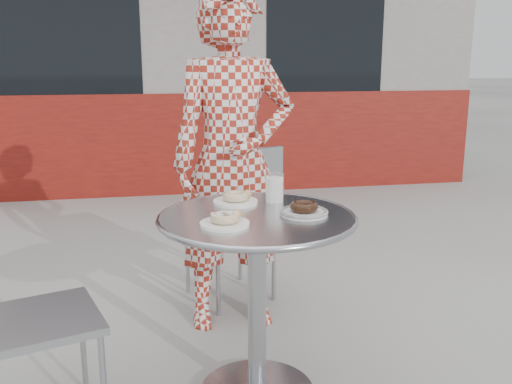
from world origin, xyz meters
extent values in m
cube|color=gray|center=(0.00, 5.60, 1.50)|extent=(6.00, 4.00, 3.00)
cube|color=maroon|center=(0.00, 3.68, 0.50)|extent=(6.02, 0.20, 1.00)
cube|color=black|center=(-1.20, 3.61, 1.70)|extent=(1.60, 0.04, 1.40)
cube|color=black|center=(1.40, 3.61, 1.70)|extent=(1.20, 0.04, 1.40)
cylinder|color=#B2B2B7|center=(0.02, 0.02, 0.38)|extent=(0.07, 0.07, 0.74)
cylinder|color=#B2B2B7|center=(0.02, 0.02, 0.76)|extent=(0.74, 0.74, 0.02)
torus|color=#B2B2B7|center=(0.02, 0.02, 0.76)|extent=(0.76, 0.76, 0.03)
cube|color=#999BA0|center=(0.05, 1.03, 0.45)|extent=(0.55, 0.55, 0.03)
cube|color=#999BA0|center=(0.13, 0.85, 0.68)|extent=(0.40, 0.19, 0.42)
cube|color=#999BA0|center=(-0.79, -0.03, 0.43)|extent=(0.51, 0.51, 0.03)
imported|color=maroon|center=(0.03, 0.73, 0.84)|extent=(0.63, 0.42, 1.69)
cylinder|color=white|center=(-0.04, 0.22, 0.78)|extent=(0.18, 0.18, 0.01)
torus|color=#B18D44|center=(-0.04, 0.22, 0.80)|extent=(0.11, 0.11, 0.03)
sphere|color=#B77A3F|center=(0.02, 0.24, 0.80)|extent=(0.04, 0.04, 0.04)
cylinder|color=white|center=(-0.12, -0.08, 0.78)|extent=(0.18, 0.18, 0.01)
torus|color=#B18D44|center=(-0.12, -0.08, 0.80)|extent=(0.10, 0.10, 0.03)
sphere|color=#B77A3F|center=(-0.07, -0.05, 0.80)|extent=(0.04, 0.04, 0.04)
cylinder|color=white|center=(0.19, 0.00, 0.78)|extent=(0.18, 0.18, 0.01)
torus|color=black|center=(0.19, 0.00, 0.80)|extent=(0.11, 0.11, 0.04)
torus|color=black|center=(0.19, 0.00, 0.78)|extent=(0.19, 0.19, 0.02)
cylinder|color=white|center=(0.13, 0.21, 0.82)|extent=(0.07, 0.07, 0.10)
cylinder|color=white|center=(0.13, 0.21, 0.83)|extent=(0.08, 0.08, 0.12)
camera|label=1|loc=(-0.38, -2.01, 1.36)|focal=40.00mm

